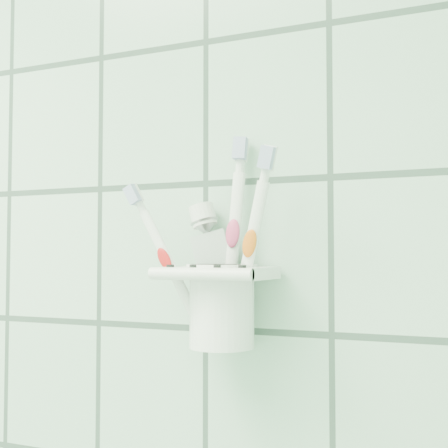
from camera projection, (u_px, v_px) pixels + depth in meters
name	position (u px, v px, depth m)	size (l,w,h in m)	color
holder_bracket	(218.00, 274.00, 0.67)	(0.11, 0.10, 0.04)	white
cup	(222.00, 302.00, 0.67)	(0.08, 0.08, 0.09)	white
toothbrush_pink	(206.00, 250.00, 0.68)	(0.08, 0.02, 0.19)	white
toothbrush_blue	(225.00, 235.00, 0.69)	(0.03, 0.03, 0.23)	white
toothbrush_orange	(232.00, 241.00, 0.67)	(0.06, 0.03, 0.21)	white
toothpaste_tube	(233.00, 257.00, 0.69)	(0.07, 0.04, 0.17)	silver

